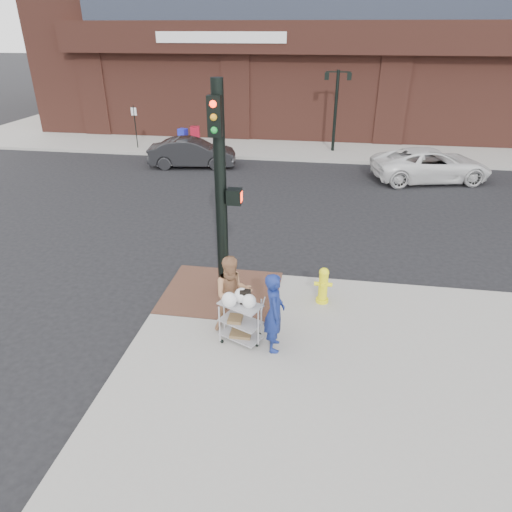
% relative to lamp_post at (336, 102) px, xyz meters
% --- Properties ---
extents(ground, '(220.00, 220.00, 0.00)m').
position_rel_lamp_post_xyz_m(ground, '(-2.00, -16.00, -2.62)').
color(ground, black).
rests_on(ground, ground).
extents(sidewalk_far, '(65.00, 36.00, 0.15)m').
position_rel_lamp_post_xyz_m(sidewalk_far, '(10.50, 16.00, -2.54)').
color(sidewalk_far, gray).
rests_on(sidewalk_far, ground).
extents(brick_curb_ramp, '(2.80, 2.40, 0.01)m').
position_rel_lamp_post_xyz_m(brick_curb_ramp, '(-2.60, -15.10, -2.46)').
color(brick_curb_ramp, '#523026').
rests_on(brick_curb_ramp, sidewalk_near).
extents(lamp_post, '(1.32, 0.22, 4.00)m').
position_rel_lamp_post_xyz_m(lamp_post, '(0.00, 0.00, 0.00)').
color(lamp_post, black).
rests_on(lamp_post, sidewalk_far).
extents(parking_sign, '(0.05, 0.05, 2.20)m').
position_rel_lamp_post_xyz_m(parking_sign, '(-10.50, -1.00, -1.37)').
color(parking_sign, black).
rests_on(parking_sign, sidewalk_far).
extents(traffic_signal_pole, '(0.61, 0.51, 5.00)m').
position_rel_lamp_post_xyz_m(traffic_signal_pole, '(-2.48, -15.23, 0.21)').
color(traffic_signal_pole, black).
rests_on(traffic_signal_pole, sidewalk_near).
extents(woman_blue, '(0.50, 0.68, 1.71)m').
position_rel_lamp_post_xyz_m(woman_blue, '(-1.05, -17.06, -1.61)').
color(woman_blue, navy).
rests_on(woman_blue, sidewalk_near).
extents(pedestrian_tan, '(1.02, 0.92, 1.72)m').
position_rel_lamp_post_xyz_m(pedestrian_tan, '(-2.00, -16.53, -1.61)').
color(pedestrian_tan, '#A2714C').
rests_on(pedestrian_tan, sidewalk_near).
extents(sedan_dark, '(4.26, 2.04, 1.35)m').
position_rel_lamp_post_xyz_m(sedan_dark, '(-6.63, -3.69, -1.94)').
color(sedan_dark, black).
rests_on(sedan_dark, ground).
extents(minivan_white, '(5.41, 3.41, 1.39)m').
position_rel_lamp_post_xyz_m(minivan_white, '(4.22, -4.21, -1.92)').
color(minivan_white, white).
rests_on(minivan_white, ground).
extents(utility_cart, '(0.97, 0.79, 1.19)m').
position_rel_lamp_post_xyz_m(utility_cart, '(-1.76, -16.91, -1.93)').
color(utility_cart, '#959599').
rests_on(utility_cart, sidewalk_near).
extents(fire_hydrant, '(0.43, 0.30, 0.91)m').
position_rel_lamp_post_xyz_m(fire_hydrant, '(-0.12, -15.15, -2.00)').
color(fire_hydrant, '#F8F314').
rests_on(fire_hydrant, sidewalk_near).
extents(newsbox_red, '(0.56, 0.52, 1.15)m').
position_rel_lamp_post_xyz_m(newsbox_red, '(-7.33, -0.61, -1.90)').
color(newsbox_red, maroon).
rests_on(newsbox_red, sidewalk_far).
extents(newsbox_blue, '(0.53, 0.50, 1.01)m').
position_rel_lamp_post_xyz_m(newsbox_blue, '(-8.02, -0.62, -1.96)').
color(newsbox_blue, '#1D25BE').
rests_on(newsbox_blue, sidewalk_far).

